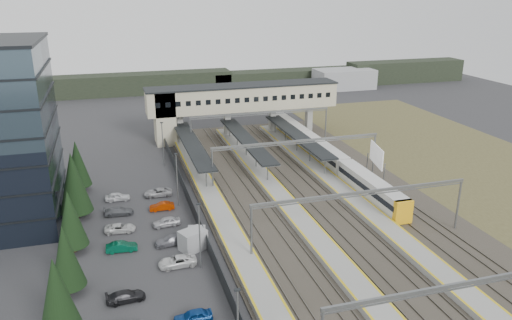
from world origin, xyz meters
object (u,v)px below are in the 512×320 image
object	(u,v)px
relay_cabin_near	(193,240)
train	(323,153)
relay_cabin_far	(197,235)
footbridge	(230,101)
billboard	(376,156)

from	to	relation	value
relay_cabin_near	train	distance (m)	37.64
relay_cabin_far	footbridge	xyz separation A→B (m)	(15.08, 43.79, 6.94)
relay_cabin_near	billboard	distance (m)	36.70
relay_cabin_near	footbridge	distance (m)	48.58
relay_cabin_far	relay_cabin_near	bearing A→B (deg)	-114.22
relay_cabin_far	train	world-z (taller)	train
relay_cabin_near	train	size ratio (longest dim) A/B	0.07
footbridge	billboard	distance (m)	35.17
footbridge	train	size ratio (longest dim) A/B	0.75
relay_cabin_near	train	xyz separation A→B (m)	(28.12, 25.01, 0.59)
relay_cabin_near	train	bearing A→B (deg)	41.65
relay_cabin_near	footbridge	bearing A→B (deg)	70.80
train	billboard	bearing A→B (deg)	-62.19
relay_cabin_near	footbridge	size ratio (longest dim) A/B	0.09
relay_cabin_far	footbridge	distance (m)	46.84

